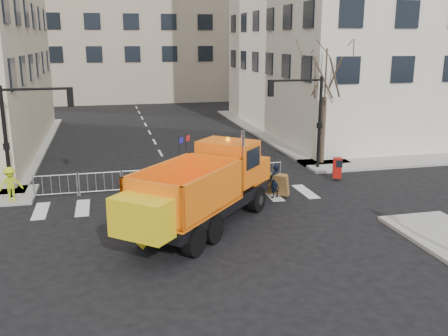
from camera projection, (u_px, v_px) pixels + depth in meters
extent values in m
plane|color=black|center=(209.00, 245.00, 18.45)|extent=(120.00, 120.00, 0.00)
cube|color=gray|center=(176.00, 182.00, 26.44)|extent=(64.00, 5.00, 0.15)
cube|color=#BEAC91|center=(126.00, 3.00, 64.44)|extent=(30.00, 18.00, 24.00)
cylinder|color=black|center=(6.00, 144.00, 23.04)|extent=(0.18, 0.18, 5.40)
cylinder|color=black|center=(320.00, 124.00, 28.64)|extent=(0.18, 0.18, 5.40)
cube|color=black|center=(206.00, 204.00, 20.07)|extent=(6.62, 7.07, 0.46)
cylinder|color=black|center=(214.00, 193.00, 22.93)|extent=(1.01, 1.08, 1.12)
cylinder|color=black|center=(257.00, 199.00, 21.96)|extent=(1.01, 1.08, 1.12)
cylinder|color=black|center=(165.00, 219.00, 19.52)|extent=(1.01, 1.08, 1.12)
cylinder|color=black|center=(213.00, 229.00, 18.55)|extent=(1.01, 1.08, 1.12)
cylinder|color=black|center=(145.00, 230.00, 18.38)|extent=(1.01, 1.08, 1.12)
cylinder|color=black|center=(194.00, 241.00, 17.41)|extent=(1.01, 1.08, 1.12)
cube|color=orange|center=(241.00, 169.00, 22.69)|extent=(2.69, 2.64, 1.02)
cube|color=orange|center=(228.00, 162.00, 21.40)|extent=(2.84, 2.78, 1.84)
cylinder|color=silver|center=(243.00, 160.00, 20.17)|extent=(0.14, 0.14, 2.45)
cube|color=orange|center=(186.00, 188.00, 18.58)|extent=(4.88, 5.06, 1.68)
cube|color=yellow|center=(141.00, 218.00, 16.30)|extent=(2.21, 2.12, 1.33)
cube|color=brown|center=(257.00, 181.00, 24.43)|extent=(2.84, 2.60, 1.15)
imported|color=black|center=(275.00, 181.00, 23.83)|extent=(0.73, 0.66, 1.67)
imported|color=black|center=(246.00, 175.00, 24.45)|extent=(1.05, 0.88, 1.94)
imported|color=black|center=(250.00, 169.00, 25.43)|extent=(1.25, 1.08, 2.01)
imported|color=#B9D118|center=(11.00, 184.00, 22.85)|extent=(1.18, 0.88, 1.62)
cube|color=#9C110C|center=(337.00, 168.00, 26.82)|extent=(0.56, 0.54, 1.10)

